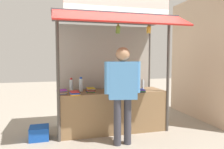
# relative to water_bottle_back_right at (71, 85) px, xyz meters

# --- Properties ---
(ground_plane) EXTENTS (20.00, 20.00, 0.00)m
(ground_plane) POSITION_rel_water_bottle_back_right_xyz_m (0.84, -0.26, -0.98)
(ground_plane) COLOR #9E9384
(stall_counter) EXTENTS (2.24, 0.74, 0.86)m
(stall_counter) POSITION_rel_water_bottle_back_right_xyz_m (0.84, -0.26, -0.55)
(stall_counter) COLOR olive
(stall_counter) RESTS_ON ground
(stall_structure) EXTENTS (2.44, 1.67, 2.75)m
(stall_structure) POSITION_rel_water_bottle_back_right_xyz_m (0.84, -0.09, 0.70)
(stall_structure) COLOR #4C4742
(stall_structure) RESTS_ON ground
(water_bottle_back_right) EXTENTS (0.08, 0.08, 0.27)m
(water_bottle_back_right) POSITION_rel_water_bottle_back_right_xyz_m (0.00, 0.00, 0.00)
(water_bottle_back_right) COLOR silver
(water_bottle_back_right) RESTS_ON stall_counter
(water_bottle_front_right) EXTENTS (0.06, 0.06, 0.22)m
(water_bottle_front_right) POSITION_rel_water_bottle_back_right_xyz_m (1.58, -0.19, -0.02)
(water_bottle_front_right) COLOR silver
(water_bottle_front_right) RESTS_ON stall_counter
(water_bottle_back_left) EXTENTS (0.08, 0.08, 0.30)m
(water_bottle_back_left) POSITION_rel_water_bottle_back_right_xyz_m (0.19, -0.15, 0.01)
(water_bottle_back_left) COLOR silver
(water_bottle_back_left) RESTS_ON stall_counter
(water_bottle_mid_left) EXTENTS (0.08, 0.08, 0.27)m
(water_bottle_mid_left) POSITION_rel_water_bottle_back_right_xyz_m (1.10, 0.03, 0.00)
(water_bottle_mid_left) COLOR silver
(water_bottle_mid_left) RESTS_ON stall_counter
(magazine_stack_front_left) EXTENTS (0.23, 0.31, 0.06)m
(magazine_stack_front_left) POSITION_rel_water_bottle_back_right_xyz_m (-0.20, -0.30, -0.09)
(magazine_stack_front_left) COLOR blue
(magazine_stack_front_left) RESTS_ON stall_counter
(magazine_stack_center) EXTENTS (0.19, 0.30, 0.08)m
(magazine_stack_center) POSITION_rel_water_bottle_back_right_xyz_m (0.37, -0.27, -0.09)
(magazine_stack_center) COLOR green
(magazine_stack_center) RESTS_ON stall_counter
(magazine_stack_left) EXTENTS (0.20, 0.28, 0.07)m
(magazine_stack_left) POSITION_rel_water_bottle_back_right_xyz_m (0.03, -0.55, -0.09)
(magazine_stack_left) COLOR yellow
(magazine_stack_left) RESTS_ON stall_counter
(magazine_stack_rear_center) EXTENTS (0.21, 0.26, 0.05)m
(magazine_stack_rear_center) POSITION_rel_water_bottle_back_right_xyz_m (1.36, -0.55, -0.10)
(magazine_stack_rear_center) COLOR black
(magazine_stack_rear_center) RESTS_ON stall_counter
(banana_bunch_inner_right) EXTENTS (0.11, 0.11, 0.24)m
(banana_bunch_inner_right) POSITION_rel_water_bottle_back_right_xyz_m (1.46, -0.73, 1.13)
(banana_bunch_inner_right) COLOR #332D23
(banana_bunch_rightmost) EXTENTS (0.10, 0.10, 0.26)m
(banana_bunch_rightmost) POSITION_rel_water_bottle_back_right_xyz_m (0.83, -0.73, 1.11)
(banana_bunch_rightmost) COLOR #332D23
(vendor_person) EXTENTS (0.66, 0.30, 1.75)m
(vendor_person) POSITION_rel_water_bottle_back_right_xyz_m (0.82, -1.06, 0.07)
(vendor_person) COLOR #383842
(vendor_person) RESTS_ON ground
(plastic_crate) EXTENTS (0.36, 0.36, 0.25)m
(plastic_crate) POSITION_rel_water_bottle_back_right_xyz_m (-0.65, -0.42, -0.86)
(plastic_crate) COLOR #194CB2
(plastic_crate) RESTS_ON ground
(neighbour_wall) EXTENTS (0.20, 2.40, 3.11)m
(neighbour_wall) POSITION_rel_water_bottle_back_right_xyz_m (3.26, 0.04, 0.57)
(neighbour_wall) COLOR #D1B394
(neighbour_wall) RESTS_ON ground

